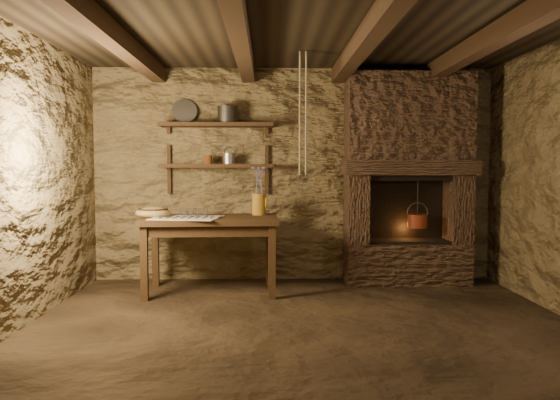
{
  "coord_description": "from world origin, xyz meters",
  "views": [
    {
      "loc": [
        -0.28,
        -4.21,
        1.29
      ],
      "look_at": [
        -0.17,
        0.9,
        0.98
      ],
      "focal_mm": 35.0,
      "sensor_mm": 36.0,
      "label": 1
    }
  ],
  "objects_px": {
    "stoneware_jug": "(259,194)",
    "iron_stockpot": "(228,116)",
    "work_table": "(211,252)",
    "red_pot": "(417,220)",
    "wooden_bowl": "(153,213)"
  },
  "relations": [
    {
      "from": "stoneware_jug",
      "to": "iron_stockpot",
      "type": "relative_size",
      "value": 2.41
    },
    {
      "from": "work_table",
      "to": "iron_stockpot",
      "type": "bearing_deg",
      "value": 71.65
    },
    {
      "from": "red_pot",
      "to": "wooden_bowl",
      "type": "bearing_deg",
      "value": -172.06
    },
    {
      "from": "stoneware_jug",
      "to": "wooden_bowl",
      "type": "xyz_separation_m",
      "value": [
        -1.07,
        -0.23,
        -0.18
      ]
    },
    {
      "from": "work_table",
      "to": "iron_stockpot",
      "type": "height_order",
      "value": "iron_stockpot"
    },
    {
      "from": "iron_stockpot",
      "to": "red_pot",
      "type": "distance_m",
      "value": 2.38
    },
    {
      "from": "stoneware_jug",
      "to": "red_pot",
      "type": "relative_size",
      "value": 0.96
    },
    {
      "from": "iron_stockpot",
      "to": "red_pot",
      "type": "height_order",
      "value": "iron_stockpot"
    },
    {
      "from": "wooden_bowl",
      "to": "red_pot",
      "type": "distance_m",
      "value": 2.84
    },
    {
      "from": "work_table",
      "to": "iron_stockpot",
      "type": "distance_m",
      "value": 1.52
    },
    {
      "from": "wooden_bowl",
      "to": "stoneware_jug",
      "type": "bearing_deg",
      "value": 12.2
    },
    {
      "from": "wooden_bowl",
      "to": "red_pot",
      "type": "relative_size",
      "value": 0.65
    },
    {
      "from": "stoneware_jug",
      "to": "work_table",
      "type": "bearing_deg",
      "value": -162.53
    },
    {
      "from": "wooden_bowl",
      "to": "red_pot",
      "type": "xyz_separation_m",
      "value": [
        2.81,
        0.39,
        -0.12
      ]
    },
    {
      "from": "stoneware_jug",
      "to": "wooden_bowl",
      "type": "distance_m",
      "value": 1.11
    }
  ]
}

